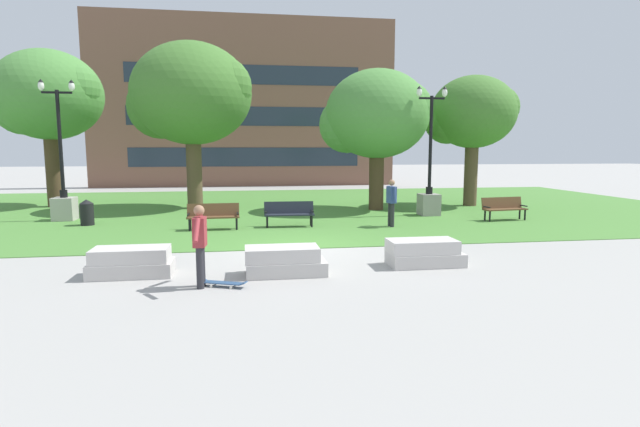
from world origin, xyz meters
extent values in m
plane|color=#A3A09B|center=(0.00, 0.00, 0.00)|extent=(140.00, 140.00, 0.00)
cube|color=#4C8438|center=(0.00, 10.00, 0.01)|extent=(40.00, 20.00, 0.02)
cube|color=#BCB7B2|center=(-4.06, -2.36, 0.16)|extent=(1.80, 0.90, 0.32)
cube|color=beige|center=(-4.06, -2.36, 0.48)|extent=(1.66, 0.83, 0.32)
cube|color=#BCB7B2|center=(-0.61, -2.78, 0.16)|extent=(1.80, 0.90, 0.32)
cube|color=beige|center=(-0.71, -2.78, 0.48)|extent=(1.66, 0.83, 0.32)
cube|color=#BCB7B2|center=(2.83, -2.41, 0.16)|extent=(1.80, 0.90, 0.32)
cube|color=beige|center=(2.75, -2.41, 0.48)|extent=(1.66, 0.83, 0.32)
cylinder|color=#28282D|center=(-2.43, -3.47, 0.43)|extent=(0.15, 0.15, 0.86)
cylinder|color=#28282D|center=(-2.44, -3.67, 0.43)|extent=(0.15, 0.15, 0.86)
cube|color=maroon|center=(-2.44, -3.57, 1.16)|extent=(0.27, 0.42, 0.60)
cylinder|color=maroon|center=(-2.42, -3.11, 1.27)|extent=(0.13, 0.47, 0.46)
cylinder|color=maroon|center=(-2.46, -4.02, 1.27)|extent=(0.13, 0.47, 0.46)
sphere|color=#9E7051|center=(-2.44, -3.57, 1.60)|extent=(0.22, 0.22, 0.22)
cube|color=#2D4C75|center=(-1.99, -3.61, 0.09)|extent=(0.82, 0.49, 0.02)
cube|color=#2D4C75|center=(-1.58, -3.78, 0.11)|extent=(0.19, 0.23, 0.06)
cube|color=#2D4C75|center=(-2.41, -3.44, 0.11)|extent=(0.19, 0.23, 0.06)
cylinder|color=silver|center=(-1.75, -3.59, 0.03)|extent=(0.06, 0.05, 0.06)
cylinder|color=silver|center=(-1.83, -3.79, 0.03)|extent=(0.06, 0.05, 0.06)
cylinder|color=silver|center=(-2.15, -3.42, 0.03)|extent=(0.06, 0.05, 0.06)
cylinder|color=silver|center=(-2.24, -3.63, 0.03)|extent=(0.06, 0.05, 0.06)
cube|color=brown|center=(8.64, 4.29, 0.46)|extent=(1.84, 0.66, 0.05)
cube|color=brown|center=(8.61, 4.54, 0.69)|extent=(1.80, 0.35, 0.46)
cube|color=black|center=(7.81, 4.19, 0.58)|extent=(0.11, 0.40, 0.04)
cube|color=black|center=(9.47, 4.40, 0.58)|extent=(0.11, 0.40, 0.04)
cylinder|color=black|center=(7.87, 4.04, 0.23)|extent=(0.07, 0.07, 0.41)
cylinder|color=black|center=(9.45, 4.24, 0.23)|extent=(0.07, 0.07, 0.41)
cylinder|color=black|center=(7.83, 4.35, 0.23)|extent=(0.07, 0.07, 0.41)
cylinder|color=black|center=(9.41, 4.55, 0.23)|extent=(0.07, 0.07, 0.41)
cube|color=#1E232D|center=(0.08, 3.98, 0.46)|extent=(1.81, 0.49, 0.05)
cube|color=#1E232D|center=(0.09, 4.23, 0.69)|extent=(1.80, 0.18, 0.46)
cube|color=black|center=(-0.76, 4.01, 0.58)|extent=(0.07, 0.40, 0.04)
cube|color=black|center=(0.92, 3.96, 0.58)|extent=(0.07, 0.40, 0.04)
cylinder|color=black|center=(-0.72, 3.85, 0.23)|extent=(0.07, 0.07, 0.41)
cylinder|color=black|center=(0.88, 3.80, 0.23)|extent=(0.07, 0.07, 0.41)
cylinder|color=black|center=(-0.71, 4.17, 0.23)|extent=(0.07, 0.07, 0.41)
cylinder|color=black|center=(0.89, 4.12, 0.23)|extent=(0.07, 0.07, 0.41)
cube|color=brown|center=(-2.60, 3.73, 0.46)|extent=(1.81, 0.48, 0.05)
cube|color=brown|center=(-2.61, 3.98, 0.69)|extent=(1.80, 0.17, 0.46)
cube|color=black|center=(-3.44, 3.71, 0.58)|extent=(0.07, 0.40, 0.04)
cube|color=black|center=(-1.76, 3.75, 0.58)|extent=(0.07, 0.40, 0.04)
cylinder|color=black|center=(-3.40, 3.56, 0.23)|extent=(0.07, 0.07, 0.41)
cylinder|color=black|center=(-1.80, 3.59, 0.23)|extent=(0.07, 0.07, 0.41)
cylinder|color=black|center=(-3.40, 3.88, 0.23)|extent=(0.07, 0.07, 0.41)
cylinder|color=black|center=(-1.80, 3.91, 0.23)|extent=(0.07, 0.07, 0.41)
cube|color=gray|center=(6.25, 6.29, 0.47)|extent=(0.80, 0.80, 0.90)
cylinder|color=black|center=(6.25, 6.29, 1.07)|extent=(0.28, 0.28, 0.30)
cylinder|color=black|center=(6.25, 6.29, 2.96)|extent=(0.14, 0.14, 4.08)
cube|color=black|center=(6.25, 6.29, 4.90)|extent=(1.10, 0.08, 0.08)
ellipsoid|color=white|center=(5.70, 6.29, 5.14)|extent=(0.22, 0.22, 0.36)
cone|color=black|center=(5.70, 6.29, 5.34)|extent=(0.20, 0.20, 0.13)
ellipsoid|color=white|center=(6.80, 6.29, 5.14)|extent=(0.22, 0.22, 0.36)
cone|color=black|center=(6.80, 6.29, 5.34)|extent=(0.20, 0.20, 0.13)
cube|color=#ADA89E|center=(-8.55, 7.04, 0.47)|extent=(0.80, 0.80, 0.90)
cylinder|color=black|center=(-8.55, 7.04, 1.07)|extent=(0.28, 0.28, 0.30)
cylinder|color=black|center=(-8.55, 7.04, 3.00)|extent=(0.14, 0.14, 4.15)
cube|color=black|center=(-8.55, 7.04, 4.97)|extent=(1.10, 0.08, 0.08)
ellipsoid|color=white|center=(-9.10, 7.04, 5.21)|extent=(0.22, 0.22, 0.36)
cone|color=black|center=(-9.10, 7.04, 5.41)|extent=(0.20, 0.20, 0.13)
ellipsoid|color=white|center=(-8.00, 7.04, 5.21)|extent=(0.22, 0.22, 0.36)
cone|color=black|center=(-8.00, 7.04, 5.41)|extent=(0.20, 0.20, 0.13)
cylinder|color=#4C3823|center=(-10.63, 12.06, 2.01)|extent=(0.69, 0.69, 3.97)
ellipsoid|color=#4C893D|center=(-10.63, 12.06, 5.36)|extent=(4.98, 4.98, 4.24)
sphere|color=#4C893D|center=(-12.00, 12.56, 4.86)|extent=(2.74, 2.74, 2.74)
sphere|color=#4C893D|center=(-9.38, 11.56, 5.61)|extent=(2.49, 2.49, 2.49)
cylinder|color=brown|center=(-3.82, 10.37, 1.93)|extent=(0.72, 0.72, 3.82)
ellipsoid|color=#42752D|center=(-3.82, 10.37, 5.36)|extent=(5.52, 5.52, 4.69)
sphere|color=#42752D|center=(-5.33, 10.92, 4.80)|extent=(3.03, 3.03, 3.03)
sphere|color=#42752D|center=(-2.44, 9.81, 5.63)|extent=(2.76, 2.76, 2.76)
cylinder|color=brown|center=(9.59, 9.42, 1.74)|extent=(0.65, 0.65, 3.45)
ellipsoid|color=#42752D|center=(9.59, 9.42, 4.60)|extent=(4.12, 4.12, 3.50)
sphere|color=#42752D|center=(8.46, 9.83, 4.19)|extent=(2.26, 2.26, 2.26)
sphere|color=#42752D|center=(10.62, 9.01, 4.81)|extent=(2.06, 2.06, 2.06)
cylinder|color=#4C3823|center=(4.54, 8.51, 1.56)|extent=(0.68, 0.68, 3.07)
ellipsoid|color=#4C893D|center=(4.54, 8.51, 4.39)|extent=(4.72, 4.72, 4.01)
sphere|color=#4C893D|center=(3.24, 8.98, 3.92)|extent=(2.60, 2.60, 2.60)
sphere|color=#4C893D|center=(5.72, 8.04, 4.63)|extent=(2.36, 2.36, 2.36)
cylinder|color=black|center=(-7.28, 5.53, 0.42)|extent=(0.48, 0.48, 0.80)
cone|color=black|center=(-7.28, 5.53, 0.90)|extent=(0.49, 0.49, 0.16)
cylinder|color=#28282D|center=(3.74, 3.60, 0.45)|extent=(0.15, 0.15, 0.86)
cylinder|color=#28282D|center=(3.76, 3.41, 0.45)|extent=(0.15, 0.15, 0.86)
cube|color=#334784|center=(3.75, 3.50, 1.18)|extent=(0.29, 0.43, 0.60)
cylinder|color=#334784|center=(3.72, 3.81, 1.21)|extent=(0.12, 0.20, 0.56)
cylinder|color=#334784|center=(3.78, 3.20, 1.21)|extent=(0.12, 0.20, 0.56)
sphere|color=#9E7051|center=(3.75, 3.50, 1.62)|extent=(0.22, 0.22, 0.22)
cube|color=brown|center=(-1.27, 24.50, 6.26)|extent=(22.61, 1.00, 12.52)
cube|color=#232D3D|center=(-1.27, 23.98, 2.20)|extent=(16.96, 0.03, 1.40)
cube|color=#232D3D|center=(-1.27, 23.98, 5.20)|extent=(16.96, 0.03, 1.40)
cube|color=#232D3D|center=(-1.27, 23.98, 8.20)|extent=(16.96, 0.03, 1.40)
camera|label=1|loc=(-1.54, -13.83, 2.85)|focal=28.00mm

